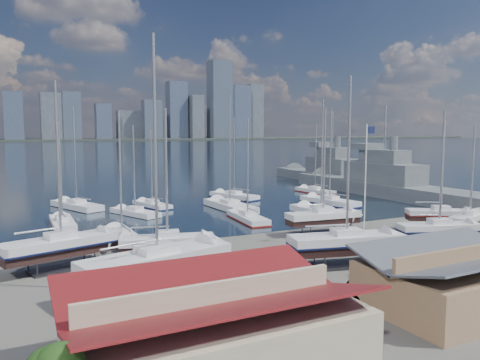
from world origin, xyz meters
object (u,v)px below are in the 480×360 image
naval_ship_west (331,176)px  car_a (268,285)px  sailboat_cradle_0 (61,246)px  flagpole (366,175)px  naval_ship_east (383,186)px

naval_ship_west → car_a: size_ratio=9.53×
naval_ship_west → sailboat_cradle_0: bearing=127.7°
naval_ship_west → car_a: 75.73m
naval_ship_west → flagpole: (-33.09, -48.15, 5.65)m
sailboat_cradle_0 → flagpole: 30.38m
naval_ship_west → flagpole: bearing=148.5°
naval_ship_east → naval_ship_west: (4.16, 20.68, 0.00)m
naval_ship_east → flagpole: naval_ship_east is taller
sailboat_cradle_0 → car_a: bearing=-62.4°
car_a → flagpole: 20.12m
car_a → flagpole: bearing=6.0°
naval_ship_east → flagpole: bearing=133.6°
naval_ship_east → sailboat_cradle_0: bearing=111.2°
sailboat_cradle_0 → car_a: (12.65, -13.63, -1.34)m
car_a → sailboat_cradle_0: bearing=111.4°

